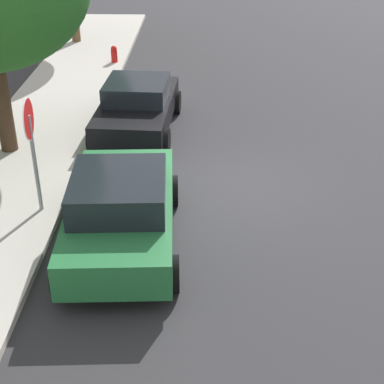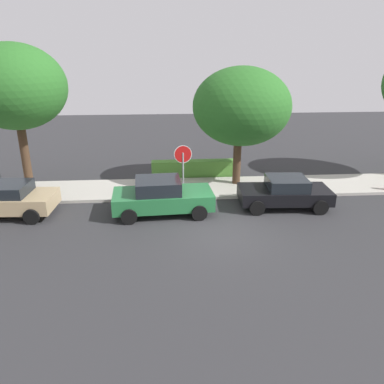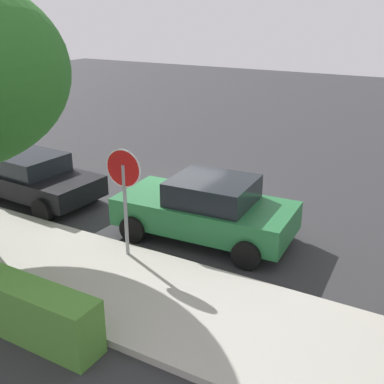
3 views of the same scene
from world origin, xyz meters
name	(u,v)px [view 3 (image 3 of 3)]	position (x,y,z in m)	size (l,w,h in m)	color
ground_plane	(172,194)	(0.00, 0.00, 0.00)	(60.00, 60.00, 0.00)	#2D2D30
sidewalk_curb	(50,263)	(0.00, 4.88, 0.07)	(32.00, 2.91, 0.14)	#B2ADA3
stop_sign	(124,185)	(-1.26, 3.82, 1.73)	(0.82, 0.08, 2.51)	gray
parked_car_green	(207,209)	(-2.25, 2.04, 0.76)	(4.25, 2.29, 1.52)	#236B38
parked_car_black	(34,178)	(3.11, 2.34, 0.69)	(4.01, 2.17, 1.35)	black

